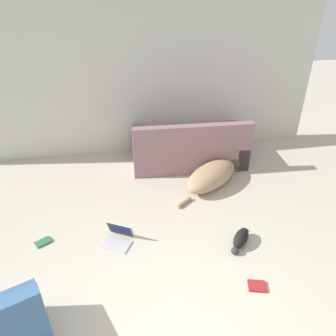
{
  "coord_description": "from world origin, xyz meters",
  "views": [
    {
      "loc": [
        -0.24,
        -1.47,
        2.96
      ],
      "look_at": [
        0.4,
        2.11,
        0.73
      ],
      "focal_mm": 35.0,
      "sensor_mm": 36.0,
      "label": 1
    }
  ],
  "objects_px": {
    "book_green": "(43,242)",
    "book_red": "(257,286)",
    "dog": "(214,174)",
    "couch": "(189,149)",
    "laptop_open": "(119,236)",
    "cat": "(241,239)",
    "side_chair": "(15,329)"
  },
  "relations": [
    {
      "from": "cat",
      "to": "side_chair",
      "type": "height_order",
      "value": "side_chair"
    },
    {
      "from": "dog",
      "to": "laptop_open",
      "type": "relative_size",
      "value": 2.96
    },
    {
      "from": "dog",
      "to": "side_chair",
      "type": "xyz_separation_m",
      "value": [
        -2.5,
        -2.3,
        0.13
      ]
    },
    {
      "from": "dog",
      "to": "laptop_open",
      "type": "bearing_deg",
      "value": 175.3
    },
    {
      "from": "laptop_open",
      "to": "side_chair",
      "type": "xyz_separation_m",
      "value": [
        -0.93,
        -1.24,
        0.21
      ]
    },
    {
      "from": "cat",
      "to": "couch",
      "type": "bearing_deg",
      "value": -135.46
    },
    {
      "from": "couch",
      "to": "cat",
      "type": "distance_m",
      "value": 2.1
    },
    {
      "from": "laptop_open",
      "to": "couch",
      "type": "bearing_deg",
      "value": 81.92
    },
    {
      "from": "dog",
      "to": "book_red",
      "type": "relative_size",
      "value": 5.99
    },
    {
      "from": "laptop_open",
      "to": "dog",
      "type": "bearing_deg",
      "value": 62.75
    },
    {
      "from": "couch",
      "to": "laptop_open",
      "type": "xyz_separation_m",
      "value": [
        -1.32,
        -1.75,
        -0.19
      ]
    },
    {
      "from": "couch",
      "to": "book_red",
      "type": "relative_size",
      "value": 8.76
    },
    {
      "from": "book_red",
      "to": "cat",
      "type": "bearing_deg",
      "value": 85.57
    },
    {
      "from": "laptop_open",
      "to": "book_green",
      "type": "xyz_separation_m",
      "value": [
        -0.94,
        0.12,
        -0.06
      ]
    },
    {
      "from": "dog",
      "to": "book_green",
      "type": "height_order",
      "value": "dog"
    },
    {
      "from": "book_red",
      "to": "laptop_open",
      "type": "bearing_deg",
      "value": 145.59
    },
    {
      "from": "cat",
      "to": "side_chair",
      "type": "bearing_deg",
      "value": -29.81
    },
    {
      "from": "side_chair",
      "to": "book_red",
      "type": "bearing_deg",
      "value": 164.27
    },
    {
      "from": "couch",
      "to": "book_green",
      "type": "xyz_separation_m",
      "value": [
        -2.26,
        -1.63,
        -0.26
      ]
    },
    {
      "from": "book_green",
      "to": "book_red",
      "type": "height_order",
      "value": "same"
    },
    {
      "from": "couch",
      "to": "laptop_open",
      "type": "relative_size",
      "value": 4.33
    },
    {
      "from": "laptop_open",
      "to": "book_red",
      "type": "bearing_deg",
      "value": -5.6
    },
    {
      "from": "couch",
      "to": "laptop_open",
      "type": "bearing_deg",
      "value": 55.93
    },
    {
      "from": "couch",
      "to": "dog",
      "type": "xyz_separation_m",
      "value": [
        0.25,
        -0.7,
        -0.11
      ]
    },
    {
      "from": "couch",
      "to": "book_green",
      "type": "relative_size",
      "value": 8.78
    },
    {
      "from": "dog",
      "to": "laptop_open",
      "type": "xyz_separation_m",
      "value": [
        -1.57,
        -1.05,
        -0.09
      ]
    },
    {
      "from": "book_red",
      "to": "book_green",
      "type": "bearing_deg",
      "value": 155.1
    },
    {
      "from": "book_green",
      "to": "side_chair",
      "type": "relative_size",
      "value": 0.26
    },
    {
      "from": "laptop_open",
      "to": "side_chair",
      "type": "relative_size",
      "value": 0.53
    },
    {
      "from": "couch",
      "to": "dog",
      "type": "bearing_deg",
      "value": 112.63
    },
    {
      "from": "book_red",
      "to": "side_chair",
      "type": "relative_size",
      "value": 0.26
    },
    {
      "from": "book_green",
      "to": "book_red",
      "type": "distance_m",
      "value": 2.63
    }
  ]
}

